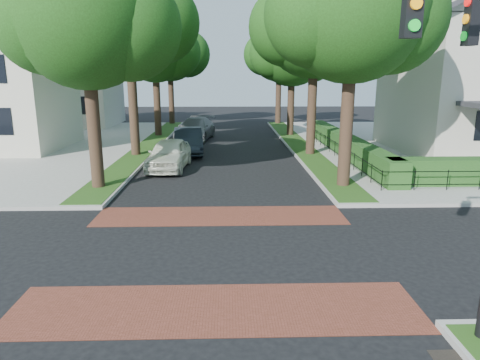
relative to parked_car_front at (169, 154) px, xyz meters
name	(u,v)px	position (x,y,z in m)	size (l,w,h in m)	color
ground	(219,251)	(2.92, -11.34, -0.83)	(120.00, 120.00, 0.00)	black
crosswalk_far	(220,216)	(2.92, -8.14, -0.82)	(9.00, 2.20, 0.01)	brown
crosswalk_near	(215,309)	(2.92, -14.54, -0.82)	(9.00, 2.20, 0.01)	brown
storm_drain	(450,358)	(7.22, -16.34, -0.82)	(0.65, 0.45, 0.01)	black
grass_strip_ne	(298,144)	(8.32, 7.76, -0.67)	(1.60, 29.80, 0.02)	#234413
grass_strip_nw	(149,144)	(-2.48, 7.76, -0.67)	(1.60, 29.80, 0.02)	#234413
tree_right_near	(354,10)	(8.52, -4.10, 6.80)	(7.75, 6.67, 10.66)	black
tree_right_mid	(316,24)	(8.53, 3.91, 7.16)	(8.25, 7.09, 11.22)	black
tree_right_far	(293,51)	(8.52, 12.88, 6.08)	(7.25, 6.23, 9.74)	black
tree_right_back	(280,52)	(8.52, 21.89, 6.44)	(7.50, 6.45, 10.20)	black
tree_left_near	(89,19)	(-2.48, -4.11, 6.44)	(7.50, 6.45, 10.20)	black
tree_left_mid	(131,17)	(-2.47, 3.90, 7.52)	(8.00, 6.88, 11.48)	black
tree_left_far	(156,48)	(-2.48, 12.88, 6.29)	(7.00, 6.02, 9.86)	black
tree_left_back	(171,51)	(-2.48, 21.90, 6.58)	(7.75, 6.66, 10.44)	black
hedge_main_road	(345,144)	(10.62, 3.66, -0.08)	(1.00, 18.00, 1.20)	#184718
fence_main_road	(332,147)	(9.82, 3.66, -0.23)	(0.06, 18.00, 0.90)	black
house_left_far	(67,75)	(-12.57, 20.65, 4.21)	(10.00, 9.00, 10.14)	beige
parked_car_front	(169,154)	(0.00, 0.00, 0.00)	(1.95, 4.85, 1.65)	silver
parked_car_middle	(188,141)	(0.62, 4.72, 0.01)	(1.77, 5.07, 1.67)	#1C242B
parked_car_rear	(195,129)	(0.62, 11.02, 0.04)	(2.42, 5.94, 1.72)	slate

